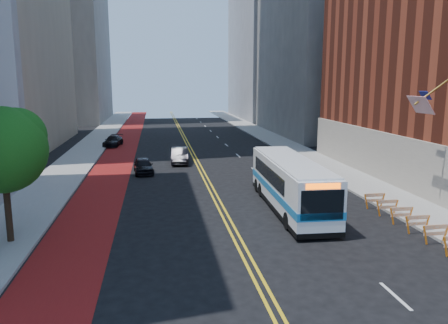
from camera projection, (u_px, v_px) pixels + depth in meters
ground at (259, 281)px, 17.71m from camera, size 160.00×160.00×0.00m
sidewalk_left at (78, 159)px, 45.01m from camera, size 4.00×140.00×0.15m
sidewalk_right at (301, 153)px, 48.66m from camera, size 4.00×140.00×0.15m
bus_lane_paint at (117, 159)px, 45.62m from camera, size 3.60×140.00×0.01m
center_line_inner at (193, 157)px, 46.82m from camera, size 0.14×140.00×0.01m
center_line_outer at (196, 157)px, 46.88m from camera, size 0.14×140.00×0.01m
lane_dashes at (226, 145)px, 55.35m from camera, size 0.14×98.20×0.01m
construction_barriers at (426, 226)px, 22.37m from camera, size 1.42×10.91×1.00m
street_tree at (4, 146)px, 20.97m from camera, size 4.20×4.20×6.70m
transit_bus at (290, 183)px, 27.47m from camera, size 2.93×11.75×3.21m
car_a at (143, 166)px, 38.35m from camera, size 1.94×4.09×1.35m
car_b at (180, 155)px, 43.08m from camera, size 1.92×4.72×1.52m
car_c at (113, 141)px, 54.31m from camera, size 2.46×4.66×1.29m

